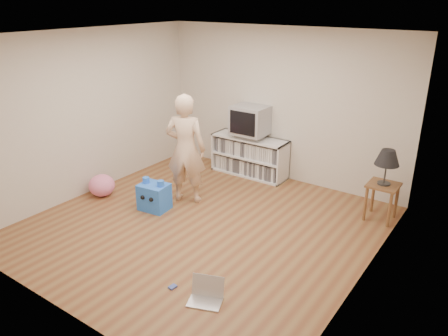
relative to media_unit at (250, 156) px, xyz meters
name	(u,v)px	position (x,y,z in m)	size (l,w,h in m)	color
ground	(202,225)	(0.47, -2.04, -0.35)	(4.50, 4.50, 0.00)	brown
walls	(201,138)	(0.47, -2.04, 0.95)	(4.52, 4.52, 2.60)	beige
ceiling	(198,35)	(0.47, -2.04, 2.25)	(4.50, 4.50, 0.01)	white
media_unit	(250,156)	(0.00, 0.00, 0.00)	(1.40, 0.45, 0.70)	white
dvd_deck	(250,136)	(0.00, -0.02, 0.39)	(0.45, 0.35, 0.07)	gray
crt_tv	(250,120)	(0.00, -0.02, 0.67)	(0.60, 0.53, 0.50)	#9E9EA3
side_table	(382,193)	(2.46, -0.39, 0.07)	(0.42, 0.42, 0.55)	brown
table_lamp	(387,158)	(2.46, -0.39, 0.59)	(0.34, 0.34, 0.52)	#333333
person	(186,149)	(-0.23, -1.51, 0.51)	(0.63, 0.41, 1.72)	beige
laptop	(206,294)	(1.50, -3.29, -0.28)	(0.43, 0.39, 0.24)	silver
playing_cards	(173,287)	(1.07, -3.35, -0.34)	(0.07, 0.09, 0.02)	#455BB9
plush_blue	(154,196)	(-0.44, -2.04, -0.14)	(0.46, 0.41, 0.50)	#256DF7
plush_pink	(102,185)	(-1.48, -2.17, -0.17)	(0.42, 0.42, 0.35)	pink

